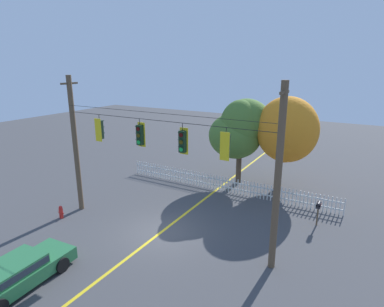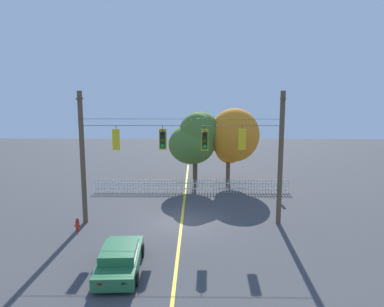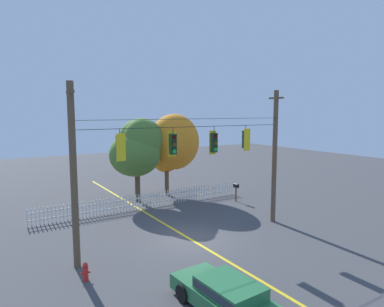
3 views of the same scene
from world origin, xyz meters
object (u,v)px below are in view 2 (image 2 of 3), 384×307
at_px(traffic_signal_westbound_side, 117,139).
at_px(traffic_signal_southbound_primary, 242,139).
at_px(traffic_signal_eastbound_side, 205,140).
at_px(parked_car, 120,258).
at_px(autumn_maple_mid, 233,138).
at_px(fire_hydrant, 77,225).
at_px(roadside_mailbox, 280,185).
at_px(autumn_maple_near_fence, 196,138).
at_px(traffic_signal_northbound_secondary, 163,139).

bearing_deg(traffic_signal_westbound_side, traffic_signal_southbound_primary, -0.00).
bearing_deg(traffic_signal_eastbound_side, parked_car, -121.90).
xyz_separation_m(traffic_signal_westbound_side, autumn_maple_mid, (7.70, 9.16, -1.03)).
relative_size(fire_hydrant, roadside_mailbox, 0.55).
bearing_deg(roadside_mailbox, traffic_signal_westbound_side, -155.60).
bearing_deg(autumn_maple_near_fence, parked_car, -102.62).
xyz_separation_m(parked_car, fire_hydrant, (-3.38, 4.75, -0.24)).
bearing_deg(roadside_mailbox, traffic_signal_northbound_secondary, -148.86).
bearing_deg(traffic_signal_southbound_primary, roadside_mailbox, 55.15).
relative_size(traffic_signal_westbound_side, traffic_signal_southbound_primary, 1.02).
relative_size(traffic_signal_westbound_side, traffic_signal_northbound_secondary, 1.00).
relative_size(traffic_signal_northbound_secondary, traffic_signal_eastbound_side, 0.96).
height_order(traffic_signal_westbound_side, autumn_maple_near_fence, autumn_maple_near_fence).
bearing_deg(traffic_signal_westbound_side, parked_car, -78.11).
height_order(autumn_maple_mid, parked_car, autumn_maple_mid).
bearing_deg(autumn_maple_mid, traffic_signal_southbound_primary, -92.43).
height_order(traffic_signal_northbound_secondary, traffic_signal_eastbound_side, same).
relative_size(traffic_signal_eastbound_side, roadside_mailbox, 1.09).
xyz_separation_m(traffic_signal_westbound_side, roadside_mailbox, (10.69, 4.85, -3.97)).
distance_m(traffic_signal_eastbound_side, parked_car, 8.54).
bearing_deg(autumn_maple_near_fence, autumn_maple_mid, 9.47).
relative_size(autumn_maple_mid, parked_car, 1.43).
relative_size(traffic_signal_northbound_secondary, fire_hydrant, 1.92).
bearing_deg(traffic_signal_northbound_secondary, autumn_maple_mid, 61.29).
xyz_separation_m(traffic_signal_westbound_side, parked_car, (1.30, -6.17, -4.48)).
relative_size(traffic_signal_eastbound_side, traffic_signal_southbound_primary, 1.06).
height_order(traffic_signal_northbound_secondary, traffic_signal_southbound_primary, same).
xyz_separation_m(traffic_signal_northbound_secondary, traffic_signal_southbound_primary, (4.62, -0.02, 0.03)).
bearing_deg(parked_car, roadside_mailbox, 49.57).
distance_m(traffic_signal_westbound_side, autumn_maple_mid, 12.02).
xyz_separation_m(traffic_signal_eastbound_side, autumn_maple_mid, (2.55, 9.14, -0.98)).
height_order(traffic_signal_westbound_side, parked_car, traffic_signal_westbound_side).
relative_size(traffic_signal_northbound_secondary, roadside_mailbox, 1.05).
relative_size(traffic_signal_northbound_secondary, autumn_maple_mid, 0.22).
relative_size(traffic_signal_eastbound_side, parked_car, 0.33).
height_order(traffic_signal_southbound_primary, fire_hydrant, traffic_signal_southbound_primary).
bearing_deg(autumn_maple_near_fence, fire_hydrant, -123.62).
bearing_deg(roadside_mailbox, traffic_signal_southbound_primary, -124.85).
bearing_deg(parked_car, traffic_signal_eastbound_side, 58.10).
height_order(traffic_signal_westbound_side, fire_hydrant, traffic_signal_westbound_side).
relative_size(traffic_signal_eastbound_side, autumn_maple_mid, 0.23).
relative_size(traffic_signal_eastbound_side, autumn_maple_near_fence, 0.24).
xyz_separation_m(traffic_signal_northbound_secondary, parked_car, (-1.40, -6.19, -4.48)).
distance_m(traffic_signal_eastbound_side, autumn_maple_mid, 9.54).
bearing_deg(traffic_signal_westbound_side, traffic_signal_eastbound_side, 0.22).
relative_size(traffic_signal_westbound_side, parked_car, 0.32).
distance_m(traffic_signal_westbound_side, roadside_mailbox, 12.40).
distance_m(traffic_signal_northbound_secondary, autumn_maple_mid, 10.47).
distance_m(autumn_maple_near_fence, fire_hydrant, 12.65).
xyz_separation_m(traffic_signal_southbound_primary, parked_car, (-6.02, -6.17, -4.51)).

